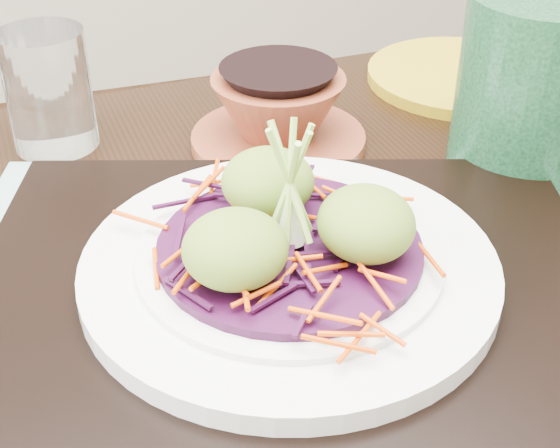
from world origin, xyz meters
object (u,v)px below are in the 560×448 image
object	(u,v)px
green_jar	(536,86)
dining_table	(240,383)
yellow_plate	(462,76)
serving_tray	(289,287)
terracotta_bowl_set	(278,116)
water_glass	(49,90)
white_plate	(289,265)

from	to	relation	value
green_jar	dining_table	bearing A→B (deg)	-162.75
yellow_plate	green_jar	world-z (taller)	green_jar
serving_tray	yellow_plate	xyz separation A→B (m)	(0.31, 0.31, -0.01)
terracotta_bowl_set	serving_tray	bearing A→B (deg)	-106.77
serving_tray	water_glass	size ratio (longest dim) A/B	3.92
serving_tray	yellow_plate	world-z (taller)	serving_tray
yellow_plate	dining_table	bearing A→B (deg)	-140.90
white_plate	green_jar	size ratio (longest dim) A/B	1.81
dining_table	terracotta_bowl_set	world-z (taller)	terracotta_bowl_set
green_jar	white_plate	bearing A→B (deg)	-156.21
white_plate	yellow_plate	size ratio (longest dim) A/B	1.35
dining_table	green_jar	xyz separation A→B (m)	(0.30, 0.09, 0.17)
white_plate	terracotta_bowl_set	distance (m)	0.24
dining_table	white_plate	bearing A→B (deg)	-40.82
dining_table	water_glass	bearing A→B (deg)	107.65
dining_table	yellow_plate	distance (m)	0.46
serving_tray	water_glass	world-z (taller)	water_glass
terracotta_bowl_set	yellow_plate	size ratio (longest dim) A/B	0.94
serving_tray	terracotta_bowl_set	world-z (taller)	terracotta_bowl_set
white_plate	dining_table	bearing A→B (deg)	141.79
white_plate	yellow_plate	world-z (taller)	white_plate
terracotta_bowl_set	green_jar	size ratio (longest dim) A/B	1.26
dining_table	terracotta_bowl_set	distance (m)	0.26
dining_table	yellow_plate	xyz separation A→B (m)	(0.35, 0.28, 0.10)
serving_tray	green_jar	distance (m)	0.30
dining_table	yellow_plate	bearing A→B (deg)	36.49
water_glass	terracotta_bowl_set	xyz separation A→B (m)	(0.20, -0.07, -0.02)
dining_table	white_plate	size ratio (longest dim) A/B	4.08
yellow_plate	water_glass	bearing A→B (deg)	-179.07
white_plate	green_jar	distance (m)	0.30
white_plate	green_jar	xyz separation A→B (m)	(0.27, 0.12, 0.05)
serving_tray	green_jar	xyz separation A→B (m)	(0.27, 0.12, 0.07)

